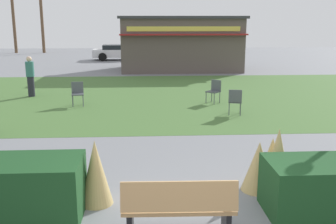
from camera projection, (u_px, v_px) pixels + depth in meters
lawn_patch at (159, 96)px, 17.08m from camera, size 36.00×12.00×0.01m
park_bench at (179, 207)px, 5.95m from camera, size 1.71×0.57×0.95m
hedge_left at (15, 189)px, 6.57m from camera, size 2.19×1.10×0.98m
hedge_right at (332, 188)px, 6.71m from camera, size 2.20×1.10×0.92m
ornamental_grass_behind_left at (278, 160)px, 7.51m from camera, size 0.59×0.59×1.25m
ornamental_grass_behind_right at (96, 172)px, 7.03m from camera, size 0.58×0.58×1.17m
ornamental_grass_behind_center at (259, 166)px, 7.61m from camera, size 0.64×0.64×0.96m
ornamental_grass_behind_far at (272, 162)px, 7.76m from camera, size 0.61×0.61×1.00m
food_kiosk at (181, 43)px, 25.37m from camera, size 7.65×4.53×3.37m
cafe_chair_west at (214, 89)px, 15.57m from camera, size 0.62×0.62×0.89m
cafe_chair_east at (235, 100)px, 13.59m from camera, size 0.52×0.52×0.89m
cafe_chair_center at (78, 92)px, 15.08m from camera, size 0.50×0.50×0.89m
person_strolling at (30, 76)px, 16.76m from camera, size 0.34×0.34×1.69m
parked_car_west_slot at (119, 52)px, 31.78m from camera, size 4.25×2.15×1.20m
tree_left_bg at (14, 20)px, 37.62m from camera, size 0.91×0.96×6.95m
tree_right_bg at (42, 18)px, 37.76m from camera, size 0.91×0.96×7.27m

